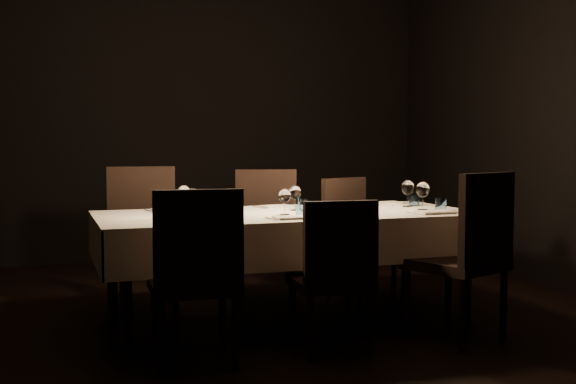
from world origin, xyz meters
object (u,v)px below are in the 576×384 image
object	(u,v)px
chair_near_right	(468,250)
chair_far_center	(266,229)
dining_table	(288,224)
chair_near_left	(196,270)
chair_near_center	(335,269)
chair_far_right	(353,231)
chair_far_left	(143,232)

from	to	relation	value
chair_near_right	chair_far_center	size ratio (longest dim) A/B	1.04
dining_table	chair_near_left	world-z (taller)	chair_near_left
chair_near_left	chair_near_center	size ratio (longest dim) A/B	1.09
chair_near_left	chair_far_right	xyz separation A→B (m)	(1.59, 1.47, -0.02)
chair_far_center	chair_near_center	bearing A→B (deg)	-73.42
chair_far_left	chair_far_center	bearing A→B (deg)	6.84
chair_near_right	chair_far_center	bearing A→B (deg)	-84.09
dining_table	chair_far_center	bearing A→B (deg)	83.27
chair_near_center	chair_far_center	xyz separation A→B (m)	(0.07, 1.57, 0.05)
dining_table	chair_near_right	distance (m)	1.19
chair_far_left	chair_far_center	size ratio (longest dim) A/B	1.04
dining_table	chair_near_center	xyz separation A→B (m)	(0.03, -0.74, -0.18)
chair_near_right	chair_far_left	xyz separation A→B (m)	(-1.78, 1.54, -0.00)
chair_near_right	chair_far_right	size ratio (longest dim) A/B	1.11
dining_table	chair_far_right	size ratio (longest dim) A/B	2.67
chair_far_center	chair_far_left	bearing A→B (deg)	-158.88
chair_near_center	chair_far_right	xyz separation A→B (m)	(0.77, 1.47, 0.02)
chair_near_right	chair_near_center	bearing A→B (deg)	-21.82
dining_table	chair_near_left	xyz separation A→B (m)	(-0.78, -0.74, -0.15)
chair_far_right	chair_near_right	bearing A→B (deg)	-105.96
chair_near_right	chair_far_left	bearing A→B (deg)	-62.41
chair_near_center	chair_far_left	xyz separation A→B (m)	(-0.90, 1.54, 0.07)
chair_near_right	chair_far_center	xyz separation A→B (m)	(-0.82, 1.57, -0.02)
chair_far_left	chair_far_right	world-z (taller)	chair_far_left
chair_near_left	chair_far_center	world-z (taller)	chair_far_center
chair_near_center	chair_near_right	world-z (taller)	chair_near_right
chair_far_left	chair_far_right	distance (m)	1.67
chair_far_center	dining_table	bearing A→B (deg)	-77.77
chair_near_left	chair_near_center	bearing A→B (deg)	-176.90
dining_table	chair_near_left	size ratio (longest dim) A/B	2.55
chair_near_center	chair_far_left	world-z (taller)	chair_far_left
dining_table	chair_near_left	bearing A→B (deg)	-136.51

